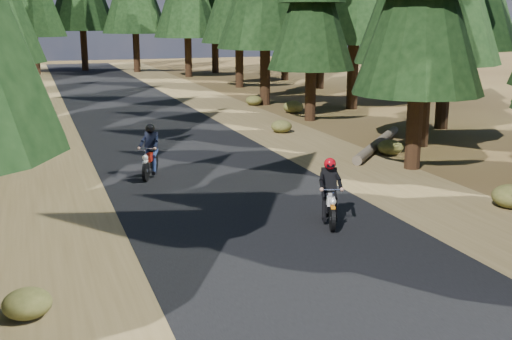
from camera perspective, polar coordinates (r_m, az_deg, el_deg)
The scene contains 8 objects.
ground at distance 13.42m, azimuth 2.14°, elevation -5.98°, with size 120.00×120.00×0.00m, color #412E17.
road at distance 17.96m, azimuth -3.72°, elevation -0.96°, with size 6.00×100.00×0.01m, color black.
shoulder_l at distance 17.34m, azimuth -18.51°, elevation -2.17°, with size 3.20×100.00×0.01m, color brown.
shoulder_r at distance 19.67m, azimuth 9.29°, elevation 0.15°, with size 3.20×100.00×0.01m, color brown.
log_near at distance 22.86m, azimuth 10.78°, elevation 2.33°, with size 0.32×0.32×6.03m, color #4C4233.
understory_shrubs at distance 20.31m, azimuth -1.95°, elevation 1.49°, with size 15.79×30.64×0.59m.
rider_lead at distance 14.19m, azimuth 6.57°, elevation -2.89°, with size 1.00×1.70×1.45m.
rider_follow at distance 18.51m, azimuth -9.40°, elevation 0.91°, with size 1.14×1.75×1.50m.
Camera 1 is at (-4.68, -11.76, 4.44)m, focal length 45.00 mm.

